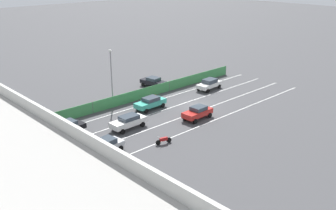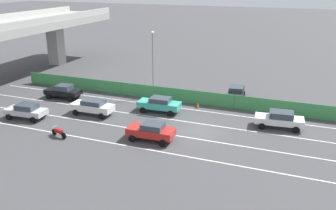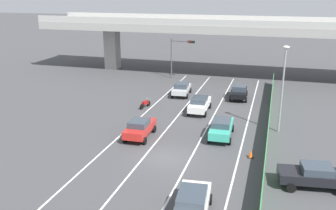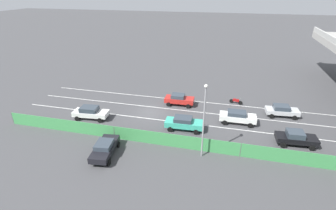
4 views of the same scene
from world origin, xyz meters
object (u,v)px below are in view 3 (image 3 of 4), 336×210
car_taxi_teal (221,127)px  car_sedan_red (140,128)px  parked_sedan_dark (315,175)px  traffic_cone (251,154)px  car_sedan_white (192,203)px  street_lamp (283,82)px  car_sedan_silver (182,88)px  motorcycle (145,104)px  car_sedan_black (239,91)px  traffic_light (179,51)px  car_hatchback_white (200,104)px

car_taxi_teal → car_sedan_red: (-6.88, -2.06, -0.01)m
parked_sedan_dark → traffic_cone: parked_sedan_dark is taller
car_sedan_white → traffic_cone: 9.43m
car_taxi_teal → street_lamp: (4.86, 2.83, 3.81)m
parked_sedan_dark → traffic_cone: 5.58m
car_sedan_silver → motorcycle: size_ratio=2.29×
parked_sedan_dark → car_taxi_teal: bearing=136.1°
car_sedan_white → traffic_cone: bearing=73.9°
car_sedan_black → traffic_cone: 16.33m
car_sedan_white → street_lamp: 16.48m
car_sedan_black → car_sedan_red: (-7.08, -14.69, 0.02)m
motorcycle → traffic_cone: size_ratio=2.86×
motorcycle → traffic_light: size_ratio=0.33×
car_sedan_white → car_taxi_teal: bearing=91.0°
car_sedan_black → motorcycle: (-9.52, -6.50, -0.43)m
car_sedan_black → street_lamp: 11.51m
street_lamp → traffic_cone: 7.97m
car_sedan_black → traffic_cone: (2.64, -16.10, -0.58)m
car_sedan_silver → car_sedan_black: bearing=4.2°
car_sedan_silver → street_lamp: (11.59, -9.29, 3.86)m
street_lamp → traffic_cone: size_ratio=11.82×
car_sedan_black → parked_sedan_dark: (6.99, -19.54, -0.01)m
car_sedan_white → traffic_light: (-9.50, 33.00, 3.14)m
motorcycle → traffic_cone: motorcycle is taller
car_sedan_black → car_sedan_red: 16.30m
car_hatchback_white → car_sedan_red: (-3.61, -8.39, -0.01)m
motorcycle → car_hatchback_white: bearing=1.9°
car_taxi_teal → parked_sedan_dark: 9.97m
car_hatchback_white → motorcycle: bearing=-178.1°
parked_sedan_dark → traffic_light: traffic_light is taller
street_lamp → car_sedan_white: bearing=-106.8°
car_taxi_teal → car_sedan_silver: bearing=119.0°
car_sedan_silver → traffic_light: (-2.55, 8.37, 3.19)m
car_taxi_teal → car_sedan_black: 12.63m
car_sedan_black → motorcycle: size_ratio=2.32×
car_sedan_white → car_sedan_red: car_sedan_white is taller
car_taxi_teal → traffic_cone: (2.83, -3.48, -0.61)m
car_taxi_teal → street_lamp: bearing=30.2°
traffic_light → street_lamp: street_lamp is taller
car_sedan_white → motorcycle: (-9.54, 18.65, -0.47)m
car_sedan_white → car_sedan_black: (-0.03, 25.14, -0.03)m
car_sedan_red → parked_sedan_dark: car_sedan_red is taller
car_sedan_black → traffic_light: 12.71m
car_hatchback_white → parked_sedan_dark: (10.45, -13.24, -0.04)m
car_taxi_teal → car_hatchback_white: bearing=117.3°
traffic_cone → parked_sedan_dark: bearing=-38.3°
street_lamp → car_sedan_black: bearing=115.5°
car_taxi_teal → car_sedan_black: size_ratio=1.06×
car_sedan_silver → parked_sedan_dark: bearing=-53.8°
car_taxi_teal → car_sedan_red: size_ratio=1.09×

